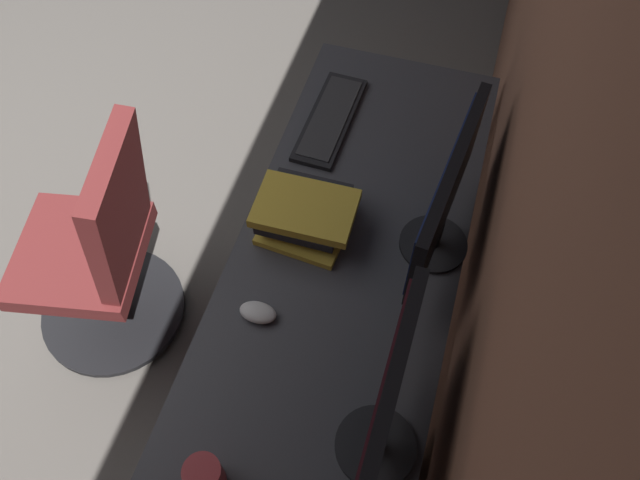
# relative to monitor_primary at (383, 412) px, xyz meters

# --- Properties ---
(wall_back) EXTENTS (5.01, 0.10, 2.60)m
(wall_back) POSITION_rel_monitor_primary_xyz_m (-0.70, 0.19, 0.30)
(wall_back) COLOR brown
(wall_back) RESTS_ON ground
(desk) EXTENTS (1.95, 0.66, 0.73)m
(desk) POSITION_rel_monitor_primary_xyz_m (-0.40, -0.21, -0.34)
(desk) COLOR #38383D
(desk) RESTS_ON ground
(monitor_primary) EXTENTS (0.49, 0.20, 0.47)m
(monitor_primary) POSITION_rel_monitor_primary_xyz_m (0.00, 0.00, 0.00)
(monitor_primary) COLOR black
(monitor_primary) RESTS_ON desk
(monitor_secondary) EXTENTS (0.56, 0.20, 0.39)m
(monitor_secondary) POSITION_rel_monitor_primary_xyz_m (-0.62, 0.02, -0.04)
(monitor_secondary) COLOR black
(monitor_secondary) RESTS_ON desk
(keyboard_main) EXTENTS (0.42, 0.15, 0.02)m
(keyboard_main) POSITION_rel_monitor_primary_xyz_m (-1.01, -0.40, -0.26)
(keyboard_main) COLOR black
(keyboard_main) RESTS_ON desk
(mouse_main) EXTENTS (0.06, 0.10, 0.03)m
(mouse_main) POSITION_rel_monitor_primary_xyz_m (-0.25, -0.39, -0.25)
(mouse_main) COLOR silver
(mouse_main) RESTS_ON desk
(book_stack_near) EXTENTS (0.26, 0.29, 0.11)m
(book_stack_near) POSITION_rel_monitor_primary_xyz_m (-0.58, -0.35, -0.21)
(book_stack_near) COLOR gold
(book_stack_near) RESTS_ON desk
(coffee_mug) EXTENTS (0.13, 0.09, 0.11)m
(coffee_mug) POSITION_rel_monitor_primary_xyz_m (0.20, -0.36, -0.21)
(coffee_mug) COLOR #A53338
(coffee_mug) RESTS_ON desk
(office_chair) EXTENTS (0.56, 0.59, 0.97)m
(office_chair) POSITION_rel_monitor_primary_xyz_m (-0.43, -1.05, -0.54)
(office_chair) COLOR maroon
(office_chair) RESTS_ON ground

